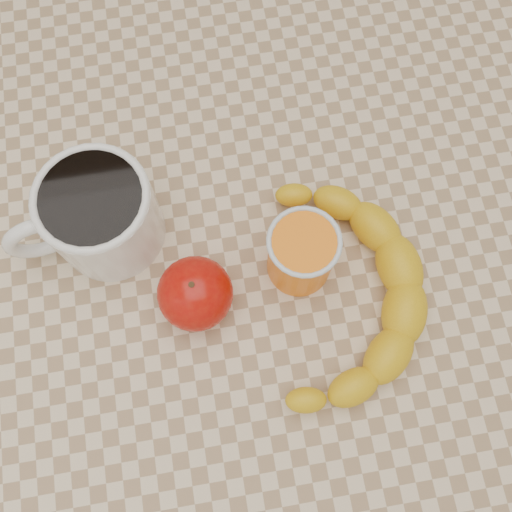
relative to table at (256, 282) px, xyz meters
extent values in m
plane|color=tan|center=(0.00, 0.00, -0.66)|extent=(3.00, 3.00, 0.00)
cube|color=beige|center=(0.00, 0.00, 0.07)|extent=(0.80, 0.80, 0.04)
cube|color=#99764E|center=(0.00, 0.00, 0.02)|extent=(0.74, 0.74, 0.06)
cylinder|color=#99764E|center=(0.35, -0.35, -0.31)|extent=(0.05, 0.05, 0.71)
cylinder|color=#99764E|center=(-0.35, 0.35, -0.31)|extent=(0.05, 0.05, 0.71)
cylinder|color=#99764E|center=(0.35, 0.35, -0.31)|extent=(0.05, 0.05, 0.71)
cylinder|color=white|center=(-0.15, 0.06, 0.13)|extent=(0.14, 0.14, 0.09)
cylinder|color=black|center=(-0.15, 0.06, 0.18)|extent=(0.10, 0.10, 0.01)
torus|color=white|center=(-0.15, 0.06, 0.18)|extent=(0.11, 0.11, 0.01)
torus|color=white|center=(-0.21, 0.05, 0.13)|extent=(0.07, 0.03, 0.07)
cylinder|color=orange|center=(0.04, -0.01, 0.13)|extent=(0.07, 0.07, 0.08)
torus|color=silver|center=(0.04, -0.01, 0.17)|extent=(0.07, 0.07, 0.01)
ellipsoid|color=#A20705|center=(-0.07, -0.03, 0.12)|extent=(0.09, 0.09, 0.07)
cylinder|color=#382311|center=(-0.07, -0.03, 0.15)|extent=(0.01, 0.01, 0.01)
camera|label=1|loc=(-0.03, -0.18, 0.67)|focal=40.00mm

